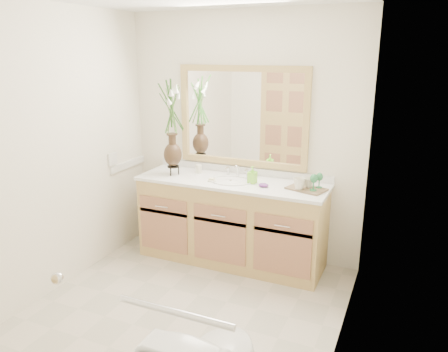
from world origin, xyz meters
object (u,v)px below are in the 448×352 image
at_px(tray, 306,189).
at_px(flower_vase, 171,116).
at_px(tumbler, 199,169).
at_px(soap_bottle, 252,176).

bearing_deg(tray, flower_vase, -161.40).
height_order(flower_vase, tumbler, flower_vase).
xyz_separation_m(flower_vase, tumbler, (0.20, 0.16, -0.54)).
relative_size(flower_vase, tumbler, 10.64).
relative_size(tumbler, tray, 0.25).
xyz_separation_m(tumbler, soap_bottle, (0.62, -0.12, 0.03)).
relative_size(flower_vase, soap_bottle, 5.96).
bearing_deg(tumbler, tray, -5.89).
relative_size(tumbler, soap_bottle, 0.56).
distance_m(flower_vase, soap_bottle, 0.97).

